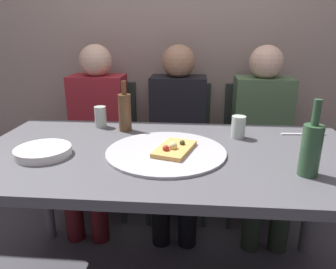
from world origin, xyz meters
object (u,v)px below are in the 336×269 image
Objects in this scene: tumbler_near at (238,127)px; chair_left at (104,138)px; tumbler_far at (101,117)px; guest_in_beanie at (178,129)px; dining_table at (169,167)px; chair_right at (257,142)px; wine_bottle at (311,148)px; beer_bottle at (125,112)px; chair_middle at (179,140)px; guest_by_wall at (263,132)px; table_knife at (303,134)px; pizza_tray at (166,152)px; pizza_slice_last at (174,149)px; plate_stack at (43,151)px; guest_in_sweater at (96,127)px.

chair_left is at bearing 143.85° from tumbler_near.
guest_in_beanie is at bearing 41.75° from tumbler_far.
dining_table is 1.87× the size of chair_right.
wine_bottle is 1.05m from tumbler_far.
beer_bottle is at bearing 35.27° from chair_right.
chair_left is 0.77× the size of guest_in_beanie.
beer_bottle reaches higher than chair_middle.
chair_right is 0.20m from guest_by_wall.
table_knife is at bearing 155.11° from chair_left.
dining_table is at bearing 89.68° from guest_in_beanie.
tumbler_far is (-0.15, 0.05, -0.05)m from beer_bottle.
table_knife is at bearing 24.50° from pizza_tray.
tumbler_near is 0.12× the size of chair_right.
chair_middle is 1.00× the size of chair_right.
tumbler_near is (0.33, 0.23, 0.05)m from pizza_tray.
plate_stack is at bearing -173.24° from pizza_slice_last.
tumbler_far is 0.71m from chair_middle.
plate_stack is 0.26× the size of chair_right.
chair_right is at bearing 28.34° from tumbler_far.
tumbler_near is (-0.20, 0.39, -0.05)m from wine_bottle.
dining_table is at bearing 69.51° from pizza_tray.
table_knife is at bearing 148.29° from guest_in_beanie.
guest_in_sweater is at bearing 15.61° from chair_middle.
pizza_tray is at bearing 126.94° from guest_in_sweater.
tumbler_far is at bearing 150.57° from wine_bottle.
beer_bottle is 0.72m from chair_left.
pizza_tray is 0.57× the size of chair_right.
guest_in_beanie is (-0.52, 0.87, -0.22)m from wine_bottle.
wine_bottle is 0.24× the size of guest_in_sweater.
chair_right is at bearing 57.09° from pizza_tray.
plate_stack is (-0.13, -0.42, -0.04)m from tumbler_far.
tumbler_far is at bearing 20.70° from guest_by_wall.
tumbler_near is at bearing 151.01° from guest_in_sweater.
beer_bottle is 1.03m from chair_right.
chair_left is at bearing 91.24° from plate_stack.
pizza_slice_last is at bearing 123.31° from chair_left.
plate_stack is 0.20× the size of guest_in_beanie.
pizza_tray is 0.44× the size of guest_in_sweater.
tumbler_far is 0.12× the size of chair_right.
dining_table is at bearing 19.38° from table_knife.
tumbler_far reaches higher than pizza_tray.
wine_bottle reaches higher than tumbler_far.
beer_bottle reaches higher than tumbler_far.
tumbler_far is at bearing 73.33° from plate_stack.
wine_bottle is 0.50m from table_knife.
tumbler_far is 0.12× the size of chair_left.
wine_bottle is (0.52, -0.19, 0.18)m from dining_table.
tumbler_far is at bearing 159.67° from beer_bottle.
pizza_tray is 2.22× the size of plate_stack.
pizza_slice_last is at bearing -47.02° from dining_table.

